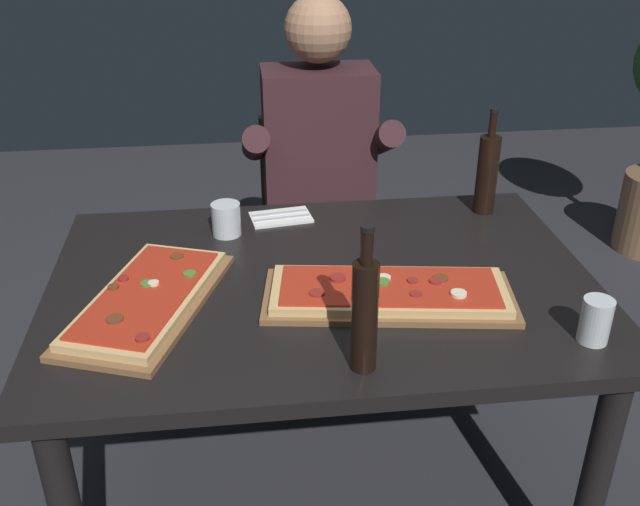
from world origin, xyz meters
The scene contains 11 objects.
ground_plane centered at (0.00, 0.00, 0.00)m, with size 6.40×6.40×0.00m, color #2D2D33.
dining_table centered at (0.00, 0.00, 0.64)m, with size 1.40×0.96×0.74m.
pizza_rectangular_front centered at (0.15, -0.12, 0.76)m, with size 0.64×0.33×0.05m.
pizza_rectangular_left centered at (-0.43, -0.08, 0.76)m, with size 0.42×0.58×0.05m.
wine_bottle_dark centered at (0.54, 0.36, 0.87)m, with size 0.06×0.06×0.33m.
oil_bottle_amber centered at (0.04, -0.38, 0.88)m, with size 0.06×0.06×0.33m.
tumbler_near_camera centered at (0.57, -0.34, 0.79)m, with size 0.07×0.07×0.11m.
tumbler_far_side centered at (-0.24, 0.29, 0.78)m, with size 0.08×0.08×0.10m.
napkin_cutlery_set centered at (-0.08, 0.38, 0.74)m, with size 0.19×0.13×0.01m.
diner_chair centered at (0.08, 0.86, 0.49)m, with size 0.44×0.44×0.87m.
seated_diner centered at (0.08, 0.74, 0.74)m, with size 0.53×0.41×1.33m.
Camera 1 is at (-0.20, -1.59, 1.67)m, focal length 40.34 mm.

